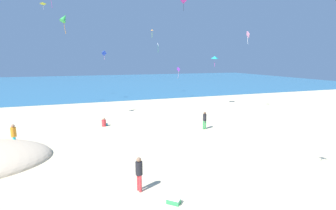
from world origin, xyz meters
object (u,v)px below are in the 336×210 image
at_px(kite_purple, 178,70).
at_px(kite_orange, 152,30).
at_px(person_5, 139,172).
at_px(kite_blue, 104,53).
at_px(person_3, 104,123).
at_px(kite_green, 64,18).
at_px(kite_magenta, 184,0).
at_px(person_0, 14,135).
at_px(cooler_box, 174,201).
at_px(kite_teal, 215,57).
at_px(person_4, 205,119).
at_px(kite_pink, 248,35).
at_px(kite_yellow, 43,3).
at_px(kite_white, 158,45).

height_order(kite_purple, kite_orange, kite_orange).
distance_m(person_5, kite_blue, 30.81).
bearing_deg(person_3, kite_green, 76.58).
relative_size(kite_blue, kite_magenta, 0.70).
bearing_deg(kite_green, person_0, -116.29).
relative_size(cooler_box, kite_purple, 0.37).
relative_size(cooler_box, kite_teal, 0.48).
xyz_separation_m(person_4, kite_teal, (6.11, 9.24, 5.14)).
bearing_deg(kite_pink, person_3, -175.74).
distance_m(kite_yellow, kite_purple, 20.25).
height_order(cooler_box, person_4, person_4).
distance_m(person_4, person_5, 10.99).
bearing_deg(kite_green, kite_blue, 72.65).
height_order(person_3, person_5, person_5).
xyz_separation_m(kite_yellow, kite_purple, (17.69, -4.40, -8.83)).
height_order(cooler_box, kite_yellow, kite_yellow).
bearing_deg(person_0, kite_teal, 3.52).
height_order(person_4, kite_blue, kite_blue).
distance_m(kite_green, kite_teal, 17.22).
bearing_deg(kite_orange, kite_pink, -68.68).
bearing_deg(kite_teal, person_0, -155.09).
bearing_deg(kite_purple, kite_blue, 149.35).
bearing_deg(kite_yellow, cooler_box, -76.72).
bearing_deg(person_4, person_5, 139.39).
xyz_separation_m(person_0, person_5, (6.43, -8.02, -0.04)).
distance_m(person_5, kite_yellow, 31.80).
distance_m(cooler_box, kite_blue, 32.33).
bearing_deg(kite_magenta, person_3, -136.41).
distance_m(person_4, kite_magenta, 20.83).
bearing_deg(cooler_box, kite_pink, 46.06).
bearing_deg(kite_teal, person_3, -158.67).
bearing_deg(kite_teal, kite_pink, -71.71).
bearing_deg(person_4, kite_yellow, 35.34).
bearing_deg(person_4, kite_pink, -54.56).
bearing_deg(person_3, kite_blue, 25.91).
xyz_separation_m(kite_purple, kite_teal, (1.93, -7.04, 1.72)).
distance_m(cooler_box, kite_white, 33.50).
xyz_separation_m(cooler_box, kite_pink, (13.91, 14.44, 8.22)).
distance_m(kite_purple, kite_teal, 7.50).
xyz_separation_m(person_5, kite_green, (-3.12, 14.71, 8.42)).
relative_size(kite_purple, kite_orange, 1.29).
bearing_deg(person_0, cooler_box, -72.94).
height_order(person_3, kite_teal, kite_teal).
bearing_deg(kite_magenta, kite_yellow, 164.51).
xyz_separation_m(person_3, kite_teal, (13.93, 5.44, 5.70)).
bearing_deg(kite_yellow, kite_magenta, -15.49).
bearing_deg(kite_green, kite_magenta, 30.64).
bearing_deg(person_4, cooler_box, 148.26).
distance_m(kite_white, kite_magenta, 8.58).
bearing_deg(kite_purple, kite_green, -146.86).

